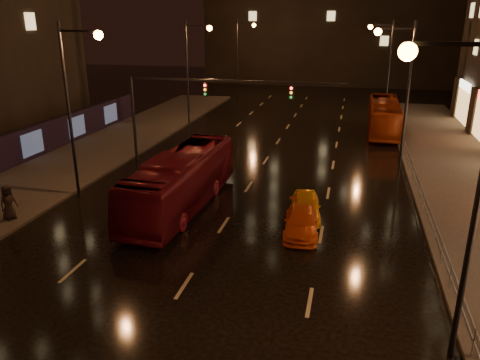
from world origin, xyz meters
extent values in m
plane|color=black|center=(0.00, 20.00, 0.00)|extent=(140.00, 140.00, 0.00)
cube|color=#38332D|center=(-13.50, 15.00, 0.07)|extent=(7.00, 70.00, 0.15)
cylinder|color=black|center=(-9.60, 20.00, 3.10)|extent=(0.22, 0.22, 6.20)
cube|color=black|center=(-2.00, 20.00, 6.10)|extent=(15.20, 0.14, 0.14)
cube|color=black|center=(-4.00, 20.00, 5.45)|extent=(0.32, 0.18, 0.95)
cube|color=black|center=(2.00, 20.00, 5.45)|extent=(0.32, 0.18, 0.95)
sphere|color=#FF1E19|center=(-4.00, 19.88, 5.75)|extent=(0.18, 0.18, 0.18)
cylinder|color=black|center=(9.60, 2.00, 5.00)|extent=(0.18, 0.18, 10.00)
cube|color=black|center=(8.40, 2.00, 9.50)|extent=(2.40, 0.12, 0.12)
sphere|color=orange|center=(7.30, 2.00, 9.30)|extent=(0.50, 0.50, 0.50)
cylinder|color=#99999E|center=(10.20, 44.00, 0.65)|extent=(0.04, 0.04, 1.00)
cube|color=#99999E|center=(10.20, 18.00, 1.10)|extent=(0.05, 56.00, 0.05)
cube|color=#99999E|center=(10.20, 18.00, 0.70)|extent=(0.05, 56.00, 0.05)
imported|color=maroon|center=(-2.92, 11.82, 1.58)|extent=(3.08, 11.45, 3.17)
imported|color=#982F0F|center=(9.00, 33.58, 1.55)|extent=(2.74, 11.14, 3.09)
imported|color=#F4A216|center=(4.00, 12.00, 0.64)|extent=(1.96, 3.92, 1.28)
imported|color=#E55415|center=(4.00, 10.00, 0.59)|extent=(1.96, 4.19, 1.18)
imported|color=black|center=(-11.00, 7.79, 1.08)|extent=(0.83, 1.04, 1.86)
camera|label=1|loc=(5.97, -11.33, 10.11)|focal=35.00mm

